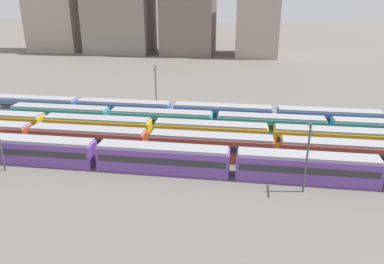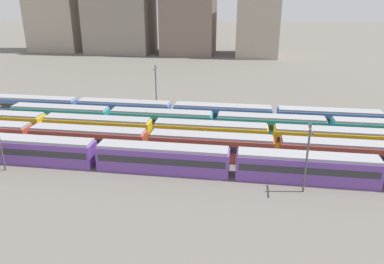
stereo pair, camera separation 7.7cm
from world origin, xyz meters
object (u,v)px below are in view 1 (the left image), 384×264
object	(u,v)px
catenary_pole_1	(156,89)
catenary_pole_0	(307,155)
train_track_3	(215,123)
train_track_1	(277,150)
train_track_4	(222,115)
train_track_0	(233,163)
train_track_2	(271,137)

from	to	relation	value
catenary_pole_1	catenary_pole_0	bearing A→B (deg)	-46.91
catenary_pole_0	train_track_3	bearing A→B (deg)	124.35
train_track_1	train_track_4	xyz separation A→B (m)	(-8.92, 15.60, 0.00)
train_track_1	catenary_pole_0	bearing A→B (deg)	-71.02
train_track_0	train_track_1	size ratio (longest dim) A/B	0.66
train_track_0	catenary_pole_0	size ratio (longest dim) A/B	8.41
train_track_2	catenary_pole_0	world-z (taller)	catenary_pole_0
train_track_2	catenary_pole_0	xyz separation A→B (m)	(3.42, -13.37, 3.07)
train_track_2	catenary_pole_0	bearing A→B (deg)	-75.65
train_track_4	train_track_0	bearing A→B (deg)	-82.06
train_track_2	train_track_3	world-z (taller)	same
train_track_0	catenary_pole_0	xyz separation A→B (m)	(8.83, -2.97, 3.07)
train_track_1	catenary_pole_1	xyz separation A→B (m)	(-22.15, 18.50, 3.73)
train_track_3	train_track_4	distance (m)	5.29
train_track_3	train_track_4	xyz separation A→B (m)	(0.96, 5.20, 0.00)
train_track_3	catenary_pole_1	bearing A→B (deg)	146.55
train_track_0	train_track_3	size ratio (longest dim) A/B	1.00
train_track_0	train_track_4	distance (m)	21.00
train_track_1	catenary_pole_0	size ratio (longest dim) A/B	12.66
train_track_0	train_track_2	size ratio (longest dim) A/B	0.66
train_track_2	catenary_pole_1	bearing A→B (deg)	148.30
catenary_pole_0	train_track_2	bearing A→B (deg)	104.35
train_track_1	catenary_pole_1	size ratio (longest dim) A/B	11.06
train_track_0	catenary_pole_1	distance (m)	28.91
catenary_pole_1	train_track_0	bearing A→B (deg)	-55.78
train_track_2	catenary_pole_1	world-z (taller)	catenary_pole_1
train_track_4	catenary_pole_1	distance (m)	14.04
train_track_1	train_track_2	world-z (taller)	same
train_track_2	train_track_3	bearing A→B (deg)	150.72
train_track_3	catenary_pole_0	bearing A→B (deg)	-55.65
train_track_0	train_track_3	distance (m)	16.07
train_track_1	train_track_0	bearing A→B (deg)	-139.20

